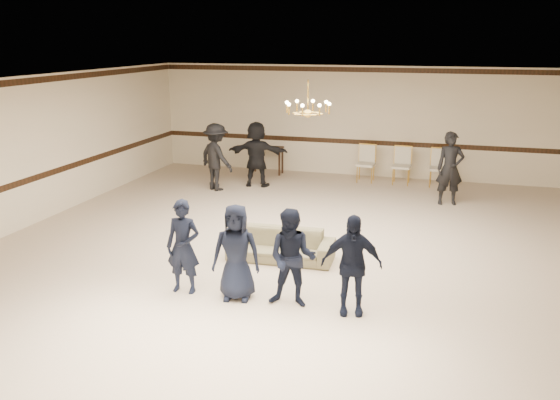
{
  "coord_description": "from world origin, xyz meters",
  "views": [
    {
      "loc": [
        2.74,
        -10.13,
        3.98
      ],
      "look_at": [
        -0.12,
        -0.5,
        1.2
      ],
      "focal_mm": 37.84,
      "sensor_mm": 36.0,
      "label": 1
    }
  ],
  "objects": [
    {
      "name": "boy_c",
      "position": [
        0.55,
        -2.1,
        0.77
      ],
      "size": [
        0.77,
        0.61,
        1.53
      ],
      "primitive_type": "imported",
      "rotation": [
        0.0,
        0.0,
        0.05
      ],
      "color": "black",
      "rests_on": "floor"
    },
    {
      "name": "adult_right",
      "position": [
        2.72,
        4.47,
        0.9
      ],
      "size": [
        0.74,
        0.57,
        1.79
      ],
      "primitive_type": "imported",
      "rotation": [
        0.0,
        0.0,
        0.24
      ],
      "color": "black",
      "rests_on": "floor"
    },
    {
      "name": "room",
      "position": [
        0.0,
        0.0,
        1.6
      ],
      "size": [
        12.01,
        14.01,
        3.21
      ],
      "color": "#C7B299",
      "rests_on": "ground"
    },
    {
      "name": "boy_b",
      "position": [
        -0.35,
        -2.1,
        0.77
      ],
      "size": [
        0.82,
        0.61,
        1.53
      ],
      "primitive_type": "imported",
      "rotation": [
        0.0,
        0.0,
        0.18
      ],
      "color": "black",
      "rests_on": "floor"
    },
    {
      "name": "banquet_chair_mid",
      "position": [
        1.42,
        6.23,
        0.51
      ],
      "size": [
        0.53,
        0.53,
        1.03
      ],
      "primitive_type": null,
      "rotation": [
        0.0,
        0.0,
        -0.06
      ],
      "color": "beige",
      "rests_on": "floor"
    },
    {
      "name": "banquet_chair_left",
      "position": [
        0.42,
        6.23,
        0.51
      ],
      "size": [
        0.54,
        0.54,
        1.03
      ],
      "primitive_type": null,
      "rotation": [
        0.0,
        0.0,
        -0.09
      ],
      "color": "beige",
      "rests_on": "floor"
    },
    {
      "name": "adult_left",
      "position": [
        -3.28,
        4.17,
        0.9
      ],
      "size": [
        1.34,
        1.15,
        1.79
      ],
      "primitive_type": "imported",
      "rotation": [
        0.0,
        0.0,
        2.63
      ],
      "color": "black",
      "rests_on": "floor"
    },
    {
      "name": "banquet_chair_right",
      "position": [
        2.42,
        6.23,
        0.51
      ],
      "size": [
        0.52,
        0.52,
        1.03
      ],
      "primitive_type": null,
      "rotation": [
        0.0,
        0.0,
        0.04
      ],
      "color": "beige",
      "rests_on": "floor"
    },
    {
      "name": "boy_d",
      "position": [
        1.45,
        -2.1,
        0.77
      ],
      "size": [
        0.96,
        0.55,
        1.53
      ],
      "primitive_type": "imported",
      "rotation": [
        0.0,
        0.0,
        0.21
      ],
      "color": "black",
      "rests_on": "floor"
    },
    {
      "name": "crown_molding",
      "position": [
        0.0,
        6.99,
        3.08
      ],
      "size": [
        12.0,
        0.02,
        0.14
      ],
      "primitive_type": "cube",
      "color": "black",
      "rests_on": "wall_back"
    },
    {
      "name": "adult_mid",
      "position": [
        -2.38,
        4.87,
        0.9
      ],
      "size": [
        1.7,
        0.67,
        1.79
      ],
      "primitive_type": "imported",
      "rotation": [
        0.0,
        0.0,
        3.23
      ],
      "color": "black",
      "rests_on": "floor"
    },
    {
      "name": "chair_rail",
      "position": [
        0.0,
        6.99,
        1.0
      ],
      "size": [
        12.0,
        0.02,
        0.14
      ],
      "primitive_type": "cube",
      "color": "black",
      "rests_on": "wall_back"
    },
    {
      "name": "console_table",
      "position": [
        -2.58,
        6.43,
        0.41
      ],
      "size": [
        1.01,
        0.51,
        0.82
      ],
      "primitive_type": "cube",
      "rotation": [
        0.0,
        0.0,
        0.1
      ],
      "color": "black",
      "rests_on": "floor"
    },
    {
      "name": "chandelier",
      "position": [
        0.0,
        1.0,
        2.88
      ],
      "size": [
        0.94,
        0.94,
        0.89
      ],
      "primitive_type": null,
      "color": "gold",
      "rests_on": "ceiling"
    },
    {
      "name": "settee",
      "position": [
        -0.15,
        -0.31,
        0.28
      ],
      "size": [
        1.96,
        0.84,
        0.56
      ],
      "primitive_type": "imported",
      "rotation": [
        0.0,
        0.0,
        0.04
      ],
      "color": "#7D7253",
      "rests_on": "floor"
    },
    {
      "name": "boy_a",
      "position": [
        -1.25,
        -2.1,
        0.77
      ],
      "size": [
        0.58,
        0.39,
        1.53
      ],
      "primitive_type": "imported",
      "rotation": [
        0.0,
        0.0,
        0.05
      ],
      "color": "black",
      "rests_on": "floor"
    }
  ]
}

